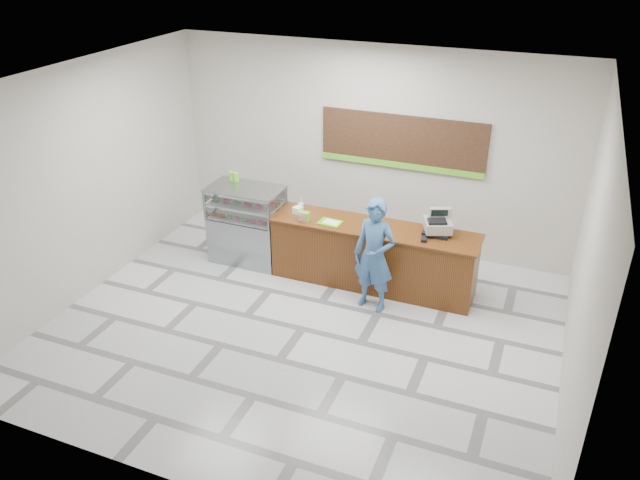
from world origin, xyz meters
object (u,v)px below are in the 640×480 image
at_px(cash_register, 438,225).
at_px(customer, 374,255).
at_px(display_case, 247,224).
at_px(serving_tray, 330,223).
at_px(sales_counter, 373,256).

relative_size(cash_register, customer, 0.30).
distance_m(display_case, serving_tray, 1.60).
height_order(sales_counter, cash_register, cash_register).
relative_size(serving_tray, customer, 0.21).
relative_size(display_case, customer, 0.76).
distance_m(display_case, cash_register, 3.20).
height_order(display_case, customer, customer).
bearing_deg(customer, display_case, 175.59).
distance_m(display_case, customer, 2.50).
bearing_deg(serving_tray, customer, -23.77).
bearing_deg(sales_counter, cash_register, 8.67).
distance_m(sales_counter, cash_register, 1.16).
height_order(sales_counter, serving_tray, serving_tray).
distance_m(serving_tray, customer, 1.00).
xyz_separation_m(serving_tray, customer, (0.87, -0.47, -0.16)).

